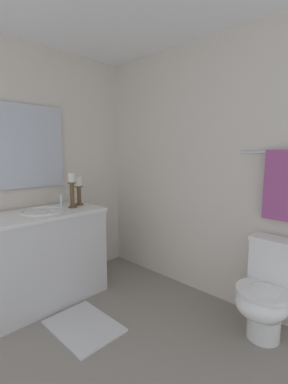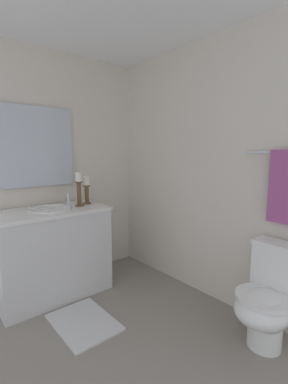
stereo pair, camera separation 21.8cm
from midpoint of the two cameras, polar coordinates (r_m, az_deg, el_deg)
floor at (r=2.25m, az=-6.87°, el=-30.85°), size 2.82×2.27×0.02m
wall_back at (r=2.61m, az=12.36°, el=4.08°), size 2.82×0.04×2.45m
wall_left at (r=2.99m, az=-24.63°, el=4.03°), size 0.04×2.27×2.45m
vanity_cabinet at (r=2.83m, az=-22.27°, el=-12.45°), size 0.58×1.07×0.87m
sink_basin at (r=2.72m, az=-22.71°, el=-4.66°), size 0.40×0.40×0.24m
mirror at (r=2.92m, az=-25.65°, el=8.66°), size 0.02×0.75×0.80m
candle_holder_tall at (r=2.91m, az=-15.72°, el=0.44°), size 0.09×0.09×0.30m
candle_holder_short at (r=2.79m, az=-17.19°, el=0.58°), size 0.09×0.09×0.35m
toilet at (r=2.32m, az=21.93°, el=-19.13°), size 0.39×0.54×0.75m
towel_bar at (r=2.28m, az=25.45°, el=7.55°), size 0.72×0.02×0.02m
towel_near_vanity at (r=2.27m, az=24.91°, el=1.18°), size 0.28×0.03×0.55m
bath_mat at (r=2.52m, az=-15.31°, el=-25.75°), size 0.60×0.44×0.02m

